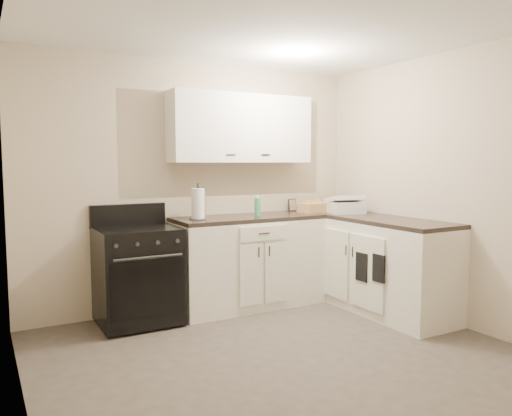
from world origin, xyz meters
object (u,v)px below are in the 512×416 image
stove (138,275)px  wicker_basket (313,208)px  paper_towel (198,204)px  countertop_grill (345,207)px  knife_block (201,207)px

stove → wicker_basket: bearing=0.3°
paper_towel → countertop_grill: bearing=-7.6°
paper_towel → countertop_grill: paper_towel is taller
stove → knife_block: size_ratio=3.96×
countertop_grill → stove: bearing=-172.2°
stove → knife_block: (0.68, 0.11, 0.59)m
knife_block → countertop_grill: knife_block is taller
stove → countertop_grill: 2.31m
knife_block → countertop_grill: (1.55, -0.34, -0.05)m
knife_block → stove: bearing=-148.2°
knife_block → paper_towel: paper_towel is taller
paper_towel → countertop_grill: size_ratio=0.88×
wicker_basket → countertop_grill: bearing=-43.7°
knife_block → wicker_basket: 1.31m
wicker_basket → paper_towel: bearing=-179.1°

